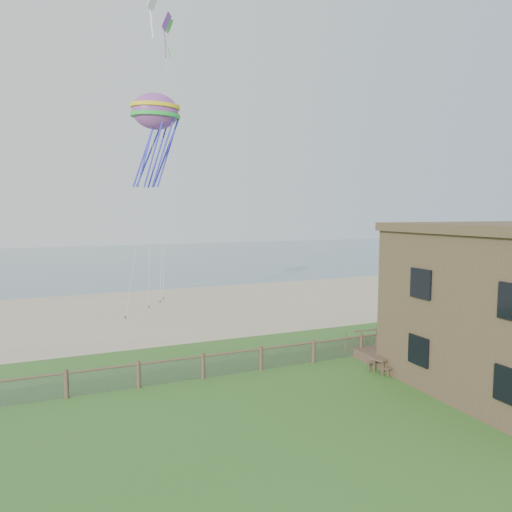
# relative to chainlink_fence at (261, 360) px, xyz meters

# --- Properties ---
(ground) EXTENTS (160.00, 160.00, 0.00)m
(ground) POSITION_rel_chainlink_fence_xyz_m (0.00, -6.00, -0.55)
(ground) COLOR #346322
(ground) RESTS_ON ground
(sand_beach) EXTENTS (72.00, 20.00, 0.02)m
(sand_beach) POSITION_rel_chainlink_fence_xyz_m (0.00, 16.00, -0.55)
(sand_beach) COLOR tan
(sand_beach) RESTS_ON ground
(ocean) EXTENTS (160.00, 68.00, 0.02)m
(ocean) POSITION_rel_chainlink_fence_xyz_m (0.00, 60.00, -0.55)
(ocean) COLOR slate
(ocean) RESTS_ON ground
(chainlink_fence) EXTENTS (36.20, 0.20, 1.25)m
(chainlink_fence) POSITION_rel_chainlink_fence_xyz_m (0.00, 0.00, 0.00)
(chainlink_fence) COLOR #4A3529
(chainlink_fence) RESTS_ON ground
(motel_deck) EXTENTS (15.00, 2.00, 0.50)m
(motel_deck) POSITION_rel_chainlink_fence_xyz_m (13.00, -1.00, -0.30)
(motel_deck) COLOR brown
(motel_deck) RESTS_ON ground
(picnic_table) EXTENTS (2.12, 1.82, 0.77)m
(picnic_table) POSITION_rel_chainlink_fence_xyz_m (5.80, -2.48, -0.17)
(picnic_table) COLOR brown
(picnic_table) RESTS_ON ground
(octopus_kite) EXTENTS (3.88, 3.24, 6.85)m
(octopus_kite) POSITION_rel_chainlink_fence_xyz_m (-2.96, 11.17, 12.35)
(octopus_kite) COLOR #FF2856
(kite_white) EXTENTS (1.99, 1.86, 2.52)m
(kite_white) POSITION_rel_chainlink_fence_xyz_m (-2.63, 13.25, 21.34)
(kite_white) COLOR white
(kite_purple) EXTENTS (2.16, 1.91, 2.80)m
(kite_purple) POSITION_rel_chainlink_fence_xyz_m (-1.26, 15.18, 20.87)
(kite_purple) COLOR purple
(kite_green) EXTENTS (2.03, 1.94, 2.70)m
(kite_green) POSITION_rel_chainlink_fence_xyz_m (-0.83, 16.66, 21.18)
(kite_green) COLOR green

